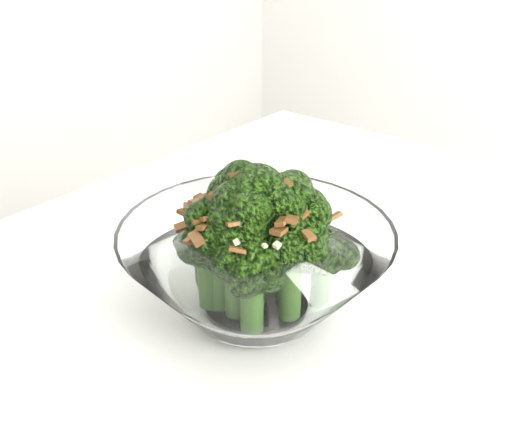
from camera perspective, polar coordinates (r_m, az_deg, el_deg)
The scene contains 1 object.
broccoli_dish at distance 0.52m, azimuth -0.07°, elevation -4.14°, with size 0.25×0.25×0.15m.
Camera 1 is at (0.15, -0.58, 1.09)m, focal length 40.00 mm.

